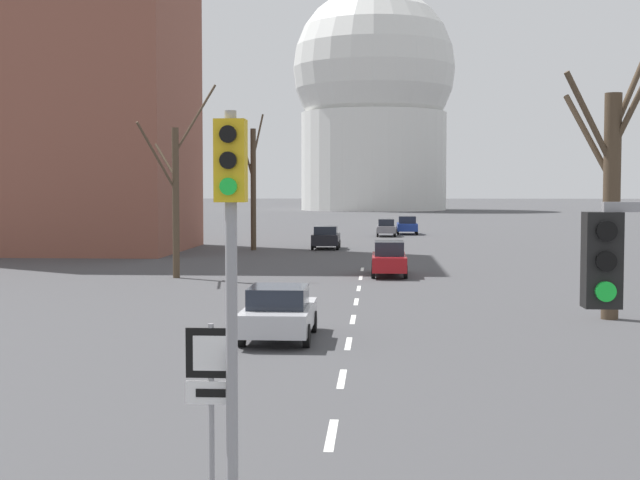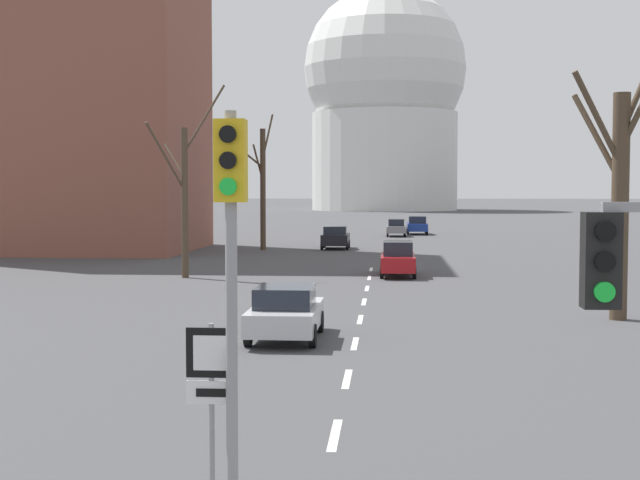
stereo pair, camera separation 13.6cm
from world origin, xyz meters
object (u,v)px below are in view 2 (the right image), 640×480
route_sign_post (211,391)px  sedan_near_right (398,259)px  sedan_far_right (336,237)px  sedan_mid_centre (396,227)px  traffic_signal_centre_tall (231,243)px  sedan_far_left (417,225)px  sedan_near_left (286,312)px

route_sign_post → sedan_near_right: bearing=85.5°
route_sign_post → sedan_far_right: route_sign_post is taller
sedan_near_right → sedan_mid_centre: (0.22, 36.34, -0.04)m
route_sign_post → sedan_far_right: size_ratio=0.68×
traffic_signal_centre_tall → sedan_far_left: size_ratio=1.13×
sedan_far_left → sedan_far_right: bearing=-107.0°
sedan_mid_centre → sedan_far_right: bearing=-104.4°
sedan_near_right → sedan_far_right: bearing=102.2°
route_sign_post → sedan_far_right: bearing=91.8°
sedan_near_right → sedan_far_right: (-4.16, 19.27, -0.03)m
sedan_near_left → sedan_near_right: 18.79m
sedan_near_left → sedan_near_right: (3.30, 18.50, 0.07)m
route_sign_post → sedan_near_left: size_ratio=0.63×
sedan_near_left → sedan_near_right: sedan_near_right is taller
traffic_signal_centre_tall → sedan_near_left: traffic_signal_centre_tall is taller
sedan_near_right → traffic_signal_centre_tall: bearing=-94.0°
route_sign_post → sedan_near_left: 14.11m
route_sign_post → sedan_far_left: size_ratio=0.57×
sedan_near_left → sedan_far_right: bearing=91.3°
route_sign_post → sedan_mid_centre: size_ratio=0.65×
sedan_far_left → sedan_far_right: size_ratio=1.18×
sedan_far_left → sedan_far_right: sedan_far_left is taller
sedan_far_right → sedan_far_left: bearing=73.0°
sedan_near_left → sedan_mid_centre: 54.96m
sedan_far_right → sedan_near_left: bearing=-88.7°
route_sign_post → sedan_far_left: bearing=86.3°
sedan_near_left → sedan_far_right: 37.78m
traffic_signal_centre_tall → sedan_far_left: (4.48, 72.77, -2.69)m
traffic_signal_centre_tall → sedan_far_left: 72.96m
sedan_far_left → traffic_signal_centre_tall: bearing=-93.5°
sedan_near_left → sedan_mid_centre: bearing=86.3°
route_sign_post → sedan_mid_centre: 68.97m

